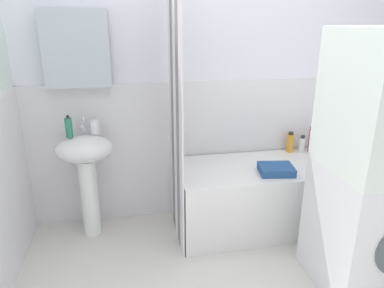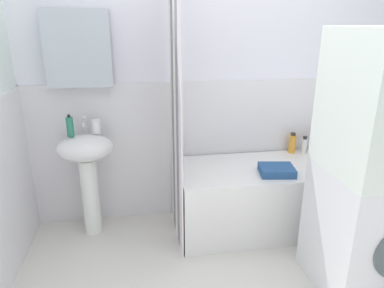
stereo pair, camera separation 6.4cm
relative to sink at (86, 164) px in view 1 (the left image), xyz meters
The scene contains 13 objects.
wall_back_tiled 1.14m from the sink, 13.33° to the left, with size 3.60×0.18×2.40m.
sink is the anchor object (origin of this frame).
faucet 0.30m from the sink, 90.00° to the left, with size 0.03×0.12×0.12m.
soap_dispenser 0.32m from the sink, behind, with size 0.05×0.05×0.17m.
toothbrush_cup 0.30m from the sink, 36.19° to the left, with size 0.07×0.07×0.10m, color white.
bathtub 1.48m from the sink, ahead, with size 1.46×0.66×0.55m, color white.
shower_curtain 0.80m from the sink, 11.59° to the right, with size 0.01×0.66×2.00m.
lotion_bottle 2.06m from the sink, ahead, with size 0.05×0.05×0.19m.
shampoo_bottle 1.94m from the sink, ahead, with size 0.04×0.04×0.24m.
conditioner_bottle 1.87m from the sink, ahead, with size 0.05×0.05×0.15m.
body_wash_bottle 1.77m from the sink, ahead, with size 0.06×0.06×0.19m.
towel_folded 1.48m from the sink, 11.48° to the right, with size 0.26×0.21×0.06m, color #274F85.
washer_dryer_stack 2.04m from the sink, 27.08° to the right, with size 0.61×0.60×1.65m.
Camera 1 is at (-0.72, -1.63, 1.68)m, focal length 33.17 mm.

